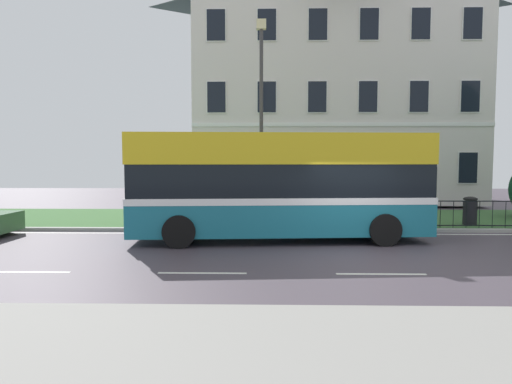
% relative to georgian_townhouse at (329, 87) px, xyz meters
% --- Properties ---
extents(ground_plane, '(60.00, 56.00, 0.18)m').
position_rel_georgian_townhouse_xyz_m(ground_plane, '(-1.34, -15.56, -7.06)').
color(ground_plane, '#463D47').
extents(georgian_townhouse, '(15.86, 10.01, 13.78)m').
position_rel_georgian_townhouse_xyz_m(georgian_townhouse, '(0.00, 0.00, 0.00)').
color(georgian_townhouse, silver).
rests_on(georgian_townhouse, ground_plane).
extents(iron_verge_railing, '(12.90, 0.04, 0.97)m').
position_rel_georgian_townhouse_xyz_m(iron_verge_railing, '(-0.00, -12.36, -6.42)').
color(iron_verge_railing, black).
rests_on(iron_verge_railing, ground_plane).
extents(single_decker_bus, '(9.32, 3.16, 3.33)m').
position_rel_georgian_townhouse_xyz_m(single_decker_bus, '(-3.49, -14.31, -5.30)').
color(single_decker_bus, '#1A6A7F').
rests_on(single_decker_bus, ground_plane).
extents(street_lamp_post, '(0.36, 0.24, 7.65)m').
position_rel_georgian_townhouse_xyz_m(street_lamp_post, '(-4.10, -11.17, -2.60)').
color(street_lamp_post, '#333338').
rests_on(street_lamp_post, ground_plane).
extents(litter_bin, '(0.51, 0.51, 1.05)m').
position_rel_georgian_townhouse_xyz_m(litter_bin, '(3.70, -11.55, -6.40)').
color(litter_bin, black).
rests_on(litter_bin, ground_plane).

